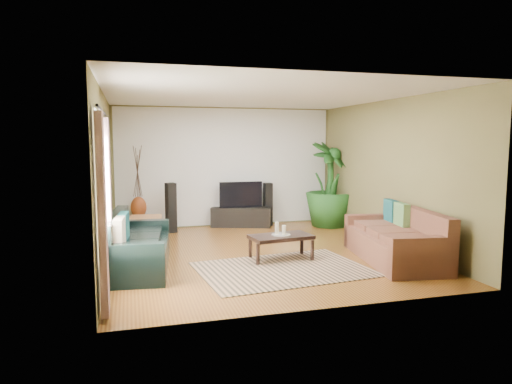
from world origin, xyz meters
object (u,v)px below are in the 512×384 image
object	(u,v)px
speaker_left	(171,208)
pedestal	(139,223)
vase	(139,207)
tv_stand	(241,217)
coffee_table	(281,247)
potted_plant	(330,184)
sofa_left	(139,242)
speaker_right	(268,204)
side_table	(146,233)
sofa_right	(394,235)
television	(241,194)

from	to	relation	value
speaker_left	pedestal	xyz separation A→B (m)	(-0.66, 0.23, -0.35)
pedestal	vase	bearing A→B (deg)	0.00
tv_stand	coffee_table	bearing A→B (deg)	-72.43
speaker_left	potted_plant	bearing A→B (deg)	-19.76
sofa_left	pedestal	xyz separation A→B (m)	(0.07, 2.96, -0.24)
sofa_left	potted_plant	xyz separation A→B (m)	(4.28, 2.49, 0.54)
speaker_right	sofa_left	bearing A→B (deg)	-135.63
tv_stand	side_table	distance (m)	2.71
sofa_left	pedestal	size ratio (longest dim) A/B	5.48
sofa_left	speaker_left	distance (m)	2.83
pedestal	side_table	bearing A→B (deg)	-86.76
sofa_left	sofa_right	xyz separation A→B (m)	(4.01, -0.59, 0.00)
side_table	sofa_right	bearing A→B (deg)	-26.38
speaker_left	side_table	xyz separation A→B (m)	(-0.57, -1.41, -0.24)
tv_stand	speaker_left	world-z (taller)	speaker_left
side_table	potted_plant	bearing A→B (deg)	15.80
speaker_left	vase	world-z (taller)	speaker_left
speaker_right	vase	xyz separation A→B (m)	(-2.89, 0.00, 0.04)
coffee_table	tv_stand	distance (m)	3.00
vase	potted_plant	bearing A→B (deg)	-6.37
sofa_right	vase	distance (m)	5.31
coffee_table	pedestal	bearing A→B (deg)	118.45
tv_stand	speaker_right	world-z (taller)	speaker_right
tv_stand	speaker_left	xyz separation A→B (m)	(-1.59, -0.23, 0.31)
tv_stand	potted_plant	size ratio (longest dim) A/B	0.70
sofa_left	side_table	xyz separation A→B (m)	(0.16, 1.32, -0.13)
television	speaker_left	bearing A→B (deg)	-171.80
sofa_right	speaker_left	bearing A→B (deg)	-126.36
sofa_right	pedestal	xyz separation A→B (m)	(-3.95, 3.55, -0.24)
sofa_right	side_table	distance (m)	4.31
television	vase	xyz separation A→B (m)	(-2.25, 0.00, -0.21)
sofa_left	sofa_right	size ratio (longest dim) A/B	0.92
speaker_left	sofa_left	bearing A→B (deg)	-120.79
potted_plant	side_table	distance (m)	4.34
speaker_left	potted_plant	xyz separation A→B (m)	(3.55, -0.24, 0.43)
speaker_left	potted_plant	world-z (taller)	potted_plant
speaker_left	side_table	world-z (taller)	speaker_left
coffee_table	pedestal	size ratio (longest dim) A/B	2.74
sofa_left	coffee_table	world-z (taller)	sofa_left
potted_plant	vase	world-z (taller)	potted_plant
speaker_left	vase	xyz separation A→B (m)	(-0.66, 0.23, -0.00)
side_table	speaker_left	bearing A→B (deg)	67.96
sofa_right	potted_plant	distance (m)	3.14
television	pedestal	bearing A→B (deg)	180.00
potted_plant	pedestal	bearing A→B (deg)	173.63
speaker_right	potted_plant	bearing A→B (deg)	-20.24
television	speaker_right	xyz separation A→B (m)	(0.64, 0.00, -0.25)
speaker_left	pedestal	world-z (taller)	speaker_left
tv_stand	vase	distance (m)	2.27
coffee_table	vase	distance (m)	3.73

